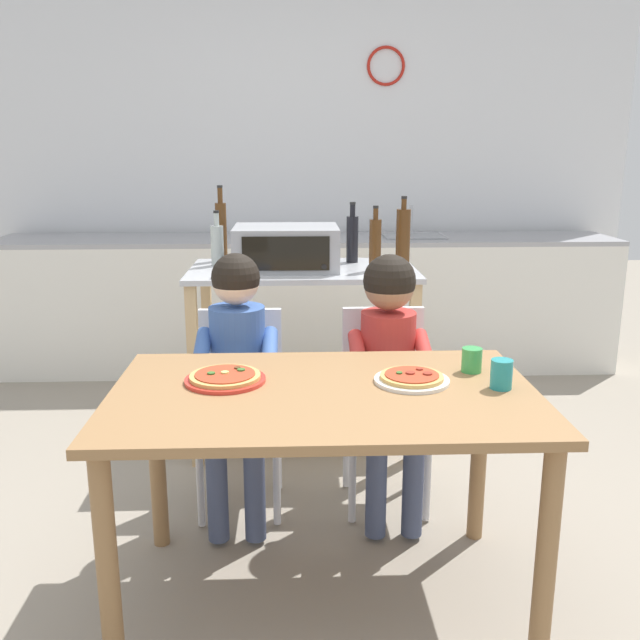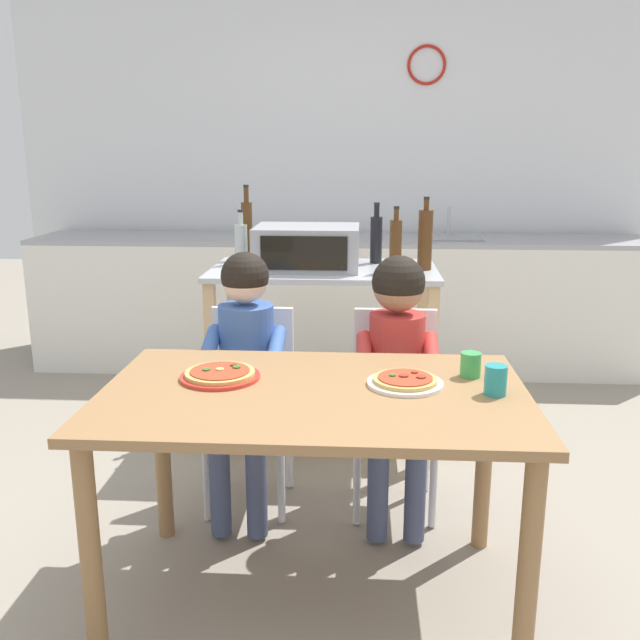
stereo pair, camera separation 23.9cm
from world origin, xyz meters
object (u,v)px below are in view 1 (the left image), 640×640
Objects in this scene: kitchen_island_cart at (303,327)px; toaster_oven at (286,248)px; bottle_clear_vinegar at (375,244)px; drinking_cup_green at (472,360)px; child_in_red_shirt at (390,351)px; bottle_tall_green_wine at (221,230)px; pizza_plate_white at (412,379)px; dining_chair_left at (240,394)px; drinking_cup_teal at (501,374)px; dining_chair_right at (385,392)px; pizza_plate_red_rimmed at (225,378)px; bottle_dark_olive_oil at (217,244)px; bottle_squat_spirits at (352,238)px; dining_table at (324,421)px; child_in_blue_striped_shirt at (237,357)px; bottle_slim_sauce at (403,238)px.

toaster_oven is (-0.08, -0.01, 0.40)m from kitchen_island_cart.
bottle_clear_vinegar is 3.74× the size of drinking_cup_green.
bottle_tall_green_wine is at bearing 127.33° from child_in_red_shirt.
dining_chair_left is at bearing 134.50° from pizza_plate_white.
toaster_oven is at bearing 117.81° from drinking_cup_teal.
dining_chair_left is at bearing -113.54° from kitchen_island_cart.
dining_chair_right is 0.64m from drinking_cup_green.
dining_chair_left is 8.70× the size of drinking_cup_teal.
pizza_plate_red_rimmed is at bearing -135.65° from dining_chair_right.
bottle_dark_olive_oil is 0.89× the size of bottle_squat_spirits.
dining_table is 0.63m from child_in_red_shirt.
toaster_oven is 1.31m from pizza_plate_white.
bottle_tall_green_wine reaches higher than child_in_blue_striped_shirt.
bottle_clear_vinegar is (0.34, -0.08, 0.42)m from kitchen_island_cart.
bottle_slim_sauce is at bearing 43.76° from child_in_blue_striped_shirt.
dining_table is at bearing -103.83° from bottle_clear_vinegar.
bottle_dark_olive_oil is at bearing 161.76° from toaster_oven.
bottle_slim_sauce is 0.33× the size of child_in_red_shirt.
drinking_cup_teal is at bearing -32.82° from child_in_blue_striped_shirt.
dining_table is 0.75m from dining_chair_right.
bottle_slim_sauce reaches higher than dining_chair_left.
bottle_slim_sauce is at bearing 95.06° from drinking_cup_teal.
bottle_tall_green_wine is (-0.90, 0.26, 0.01)m from bottle_slim_sauce.
kitchen_island_cart is 0.66m from bottle_tall_green_wine.
kitchen_island_cart is 1.35× the size of dining_chair_right.
bottle_dark_olive_oil is (-0.34, 0.11, 0.00)m from toaster_oven.
kitchen_island_cart is 3.60× the size of bottle_squat_spirits.
dining_chair_left is at bearing -141.32° from bottle_slim_sauce.
child_in_red_shirt reaches higher than dining_table.
toaster_oven is 1.83× the size of bottle_dark_olive_oil.
drinking_cup_teal is (0.27, -0.07, 0.03)m from pizza_plate_white.
bottle_squat_spirits reaches higher than drinking_cup_green.
bottle_tall_green_wine reaches higher than bottle_slim_sauce.
bottle_slim_sauce is 1.13× the size of bottle_clear_vinegar.
dining_chair_left is (-0.31, 0.67, -0.16)m from dining_table.
dining_chair_left reaches higher than pizza_plate_white.
child_in_red_shirt is (-0.16, -0.71, -0.36)m from bottle_slim_sauce.
kitchen_island_cart is 0.83× the size of dining_table.
drinking_cup_teal is (0.34, -1.47, -0.24)m from bottle_squat_spirits.
bottle_squat_spirits is 1.43m from pizza_plate_white.
bottle_slim_sauce is at bearing 38.68° from dining_chair_left.
bottle_tall_green_wine is 1.49m from pizza_plate_red_rimmed.
drinking_cup_green reaches higher than pizza_plate_white.
kitchen_island_cart reaches higher than pizza_plate_red_rimmed.
bottle_squat_spirits is at bearing 103.11° from drinking_cup_teal.
child_in_red_shirt reaches higher than drinking_cup_green.
pizza_plate_red_rimmed reaches higher than dining_table.
dining_chair_left is at bearing -123.57° from bottle_squat_spirits.
bottle_clear_vinegar reaches higher than toaster_oven.
bottle_dark_olive_oil reaches higher than dining_table.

